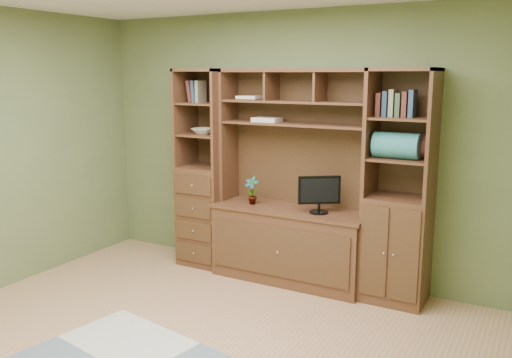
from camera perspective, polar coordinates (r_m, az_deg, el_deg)
The scene contains 10 objects.
room at distance 3.67m, azimuth -8.84°, elevation -0.11°, with size 4.60×4.10×2.64m.
center_hutch at distance 5.15m, azimuth 3.62°, elevation 0.10°, with size 1.54×0.53×2.05m, color #512E1C.
left_tower at distance 5.68m, azimuth -5.35°, elevation 1.10°, with size 0.50×0.45×2.05m, color #512E1C.
right_tower at distance 4.85m, azimuth 14.83°, elevation -0.94°, with size 0.55×0.45×2.05m, color #512E1C.
monitor at distance 5.01m, azimuth 6.69°, elevation -0.91°, with size 0.39×0.17×0.48m, color black.
orchid at distance 5.33m, azimuth -0.44°, elevation -1.23°, with size 0.14×0.10×0.27m, color #9D4F35.
magazines at distance 5.29m, azimuth 1.16°, elevation 6.27°, with size 0.26×0.19×0.04m, color beige.
bowl at distance 5.63m, azimuth -5.48°, elevation 5.06°, with size 0.24×0.24×0.06m, color silver.
blanket_teal at distance 4.75m, azimuth 14.59°, elevation 3.42°, with size 0.38×0.22×0.22m, color teal.
blanket_red at distance 4.85m, azimuth 16.02°, elevation 3.40°, with size 0.37×0.20×0.20m, color brown.
Camera 1 is at (2.22, -2.84, 2.00)m, focal length 38.00 mm.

